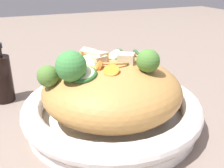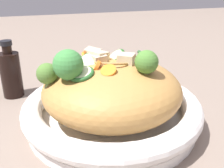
# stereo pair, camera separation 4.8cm
# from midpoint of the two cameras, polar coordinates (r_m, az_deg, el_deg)

# --- Properties ---
(ground_plane) EXTENTS (3.00, 3.00, 0.00)m
(ground_plane) POSITION_cam_midpoint_polar(r_m,az_deg,el_deg) (0.52, 2.68, -8.52)
(ground_plane) COLOR #79685D
(serving_bowl) EXTENTS (0.34, 0.34, 0.06)m
(serving_bowl) POSITION_cam_midpoint_polar(r_m,az_deg,el_deg) (0.50, 2.74, -5.73)
(serving_bowl) COLOR white
(serving_bowl) RESTS_ON ground_plane
(noodle_heap) EXTENTS (0.26, 0.26, 0.12)m
(noodle_heap) POSITION_cam_midpoint_polar(r_m,az_deg,el_deg) (0.48, 2.84, -1.21)
(noodle_heap) COLOR #B28042
(noodle_heap) RESTS_ON serving_bowl
(broccoli_florets) EXTENTS (0.21, 0.10, 0.07)m
(broccoli_florets) POSITION_cam_midpoint_polar(r_m,az_deg,el_deg) (0.42, -2.82, 3.68)
(broccoli_florets) COLOR #91AB68
(broccoli_florets) RESTS_ON serving_bowl
(carrot_coins) EXTENTS (0.05, 0.13, 0.03)m
(carrot_coins) POSITION_cam_midpoint_polar(r_m,az_deg,el_deg) (0.46, -0.28, 4.19)
(carrot_coins) COLOR orange
(carrot_coins) RESTS_ON serving_bowl
(zucchini_slices) EXTENTS (0.19, 0.13, 0.05)m
(zucchini_slices) POSITION_cam_midpoint_polar(r_m,az_deg,el_deg) (0.48, 2.52, 4.57)
(zucchini_slices) COLOR beige
(zucchini_slices) RESTS_ON serving_bowl
(chicken_chunks) EXTENTS (0.08, 0.14, 0.04)m
(chicken_chunks) POSITION_cam_midpoint_polar(r_m,az_deg,el_deg) (0.49, 0.60, 5.78)
(chicken_chunks) COLOR beige
(chicken_chunks) RESTS_ON serving_bowl
(soy_sauce_bottle) EXTENTS (0.05, 0.05, 0.13)m
(soy_sauce_bottle) POSITION_cam_midpoint_polar(r_m,az_deg,el_deg) (0.64, -19.27, 2.17)
(soy_sauce_bottle) COLOR black
(soy_sauce_bottle) RESTS_ON ground_plane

